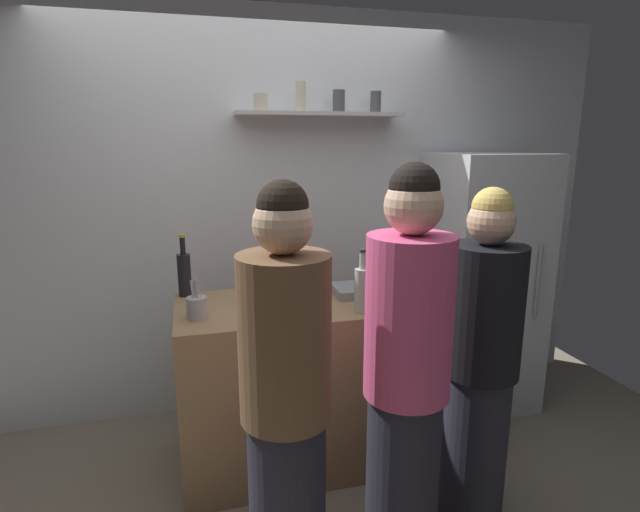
% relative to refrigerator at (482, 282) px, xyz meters
% --- Properties ---
extents(back_wall_assembly, '(4.80, 0.32, 2.60)m').
position_rel_refrigerator_xyz_m(back_wall_assembly, '(-1.44, 0.40, 0.45)').
color(back_wall_assembly, white).
rests_on(back_wall_assembly, ground).
extents(refrigerator, '(0.66, 0.64, 1.71)m').
position_rel_refrigerator_xyz_m(refrigerator, '(0.00, 0.00, 0.00)').
color(refrigerator, silver).
rests_on(refrigerator, ground).
extents(counter, '(1.54, 0.68, 0.94)m').
position_rel_refrigerator_xyz_m(counter, '(-1.22, -0.34, -0.39)').
color(counter, '#9E7A51').
rests_on(counter, ground).
extents(baking_pan, '(0.34, 0.24, 0.05)m').
position_rel_refrigerator_xyz_m(baking_pan, '(-0.95, -0.28, 0.11)').
color(baking_pan, gray).
rests_on(baking_pan, counter).
extents(utensil_holder, '(0.10, 0.10, 0.22)m').
position_rel_refrigerator_xyz_m(utensil_holder, '(-1.88, -0.47, 0.14)').
color(utensil_holder, '#B2B2B7').
rests_on(utensil_holder, counter).
extents(wine_bottle_amber_glass, '(0.07, 0.07, 0.32)m').
position_rel_refrigerator_xyz_m(wine_bottle_amber_glass, '(-0.72, -0.20, 0.20)').
color(wine_bottle_amber_glass, '#472814').
rests_on(wine_bottle_amber_glass, counter).
extents(wine_bottle_pale_glass, '(0.08, 0.08, 0.33)m').
position_rel_refrigerator_xyz_m(wine_bottle_pale_glass, '(-1.06, -0.58, 0.21)').
color(wine_bottle_pale_glass, '#B2BFB2').
rests_on(wine_bottle_pale_glass, counter).
extents(wine_bottle_dark_glass, '(0.07, 0.07, 0.35)m').
position_rel_refrigerator_xyz_m(wine_bottle_dark_glass, '(-1.93, -0.06, 0.21)').
color(wine_bottle_dark_glass, black).
rests_on(wine_bottle_dark_glass, counter).
extents(wine_bottle_green_glass, '(0.08, 0.08, 0.33)m').
position_rel_refrigerator_xyz_m(wine_bottle_green_glass, '(-0.71, -0.41, 0.20)').
color(wine_bottle_green_glass, '#19471E').
rests_on(wine_bottle_green_glass, counter).
extents(water_bottle_plastic, '(0.08, 0.08, 0.26)m').
position_rel_refrigerator_xyz_m(water_bottle_plastic, '(-1.54, -0.49, 0.20)').
color(water_bottle_plastic, silver).
rests_on(water_bottle_plastic, counter).
extents(person_brown_jacket, '(0.34, 0.34, 1.67)m').
position_rel_refrigerator_xyz_m(person_brown_jacket, '(-1.58, -1.21, -0.03)').
color(person_brown_jacket, '#262633').
rests_on(person_brown_jacket, ground).
extents(person_blonde, '(0.34, 0.34, 1.60)m').
position_rel_refrigerator_xyz_m(person_blonde, '(-0.64, -1.01, -0.07)').
color(person_blonde, '#262633').
rests_on(person_blonde, ground).
extents(person_pink_top, '(0.34, 0.34, 1.72)m').
position_rel_refrigerator_xyz_m(person_pink_top, '(-1.09, -1.20, -0.00)').
color(person_pink_top, '#262633').
rests_on(person_pink_top, ground).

